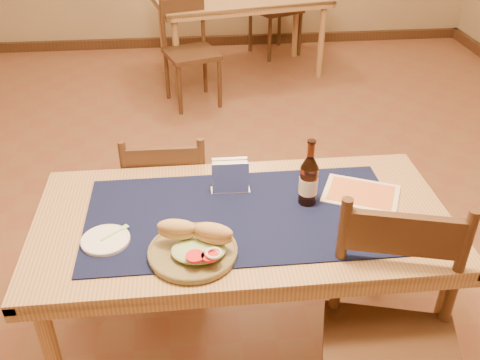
{
  "coord_description": "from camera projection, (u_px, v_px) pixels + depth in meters",
  "views": [
    {
      "loc": [
        -0.18,
        -2.45,
        1.98
      ],
      "look_at": [
        0.0,
        -0.7,
        0.85
      ],
      "focal_mm": 40.0,
      "sensor_mm": 36.0,
      "label": 1
    }
  ],
  "objects": [
    {
      "name": "side_plate",
      "position": [
        105.0,
        240.0,
        1.92
      ],
      "size": [
        0.18,
        0.18,
        0.01
      ],
      "color": "white",
      "rests_on": "placemat"
    },
    {
      "name": "chair_main_near",
      "position": [
        391.0,
        346.0,
        1.82
      ],
      "size": [
        0.56,
        0.56,
        1.0
      ],
      "color": "#412617",
      "rests_on": "ground"
    },
    {
      "name": "chair_back_far",
      "position": [
        278.0,
        7.0,
        5.53
      ],
      "size": [
        0.59,
        0.59,
        0.96
      ],
      "color": "#412617",
      "rests_on": "ground"
    },
    {
      "name": "back_table",
      "position": [
        241.0,
        5.0,
        4.96
      ],
      "size": [
        1.69,
        1.09,
        0.75
      ],
      "color": "tan",
      "rests_on": "ground"
    },
    {
      "name": "chair_main_far",
      "position": [
        169.0,
        201.0,
        2.67
      ],
      "size": [
        0.41,
        0.41,
        0.87
      ],
      "color": "#412617",
      "rests_on": "ground"
    },
    {
      "name": "beer_bottle",
      "position": [
        309.0,
        180.0,
        2.07
      ],
      "size": [
        0.07,
        0.07,
        0.28
      ],
      "color": "#4C200D",
      "rests_on": "placemat"
    },
    {
      "name": "main_table",
      "position": [
        243.0,
        232.0,
        2.11
      ],
      "size": [
        1.6,
        0.8,
        0.75
      ],
      "color": "tan",
      "rests_on": "ground"
    },
    {
      "name": "menu_card",
      "position": [
        361.0,
        193.0,
        2.18
      ],
      "size": [
        0.36,
        0.32,
        0.01
      ],
      "color": "beige",
      "rests_on": "placemat"
    },
    {
      "name": "baseboard",
      "position": [
        228.0,
        231.0,
        3.11
      ],
      "size": [
        6.0,
        7.0,
        0.1
      ],
      "color": "#412617",
      "rests_on": "ground"
    },
    {
      "name": "fork",
      "position": [
        117.0,
        232.0,
        1.95
      ],
      "size": [
        0.1,
        0.09,
        0.0
      ],
      "color": "#96DB78",
      "rests_on": "side_plate"
    },
    {
      "name": "napkin_holder",
      "position": [
        230.0,
        177.0,
        2.17
      ],
      "size": [
        0.16,
        0.06,
        0.14
      ],
      "color": "white",
      "rests_on": "placemat"
    },
    {
      "name": "placemat",
      "position": [
        243.0,
        215.0,
        2.06
      ],
      "size": [
        1.2,
        0.6,
        0.01
      ],
      "primitive_type": "cube",
      "color": "black",
      "rests_on": "main_table"
    },
    {
      "name": "chair_back_near",
      "position": [
        190.0,
        50.0,
        4.52
      ],
      "size": [
        0.52,
        0.52,
        0.9
      ],
      "color": "#412617",
      "rests_on": "ground"
    },
    {
      "name": "sandwich_plate",
      "position": [
        195.0,
        247.0,
        1.85
      ],
      "size": [
        0.31,
        0.31,
        0.12
      ],
      "color": "brown",
      "rests_on": "placemat"
    }
  ]
}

